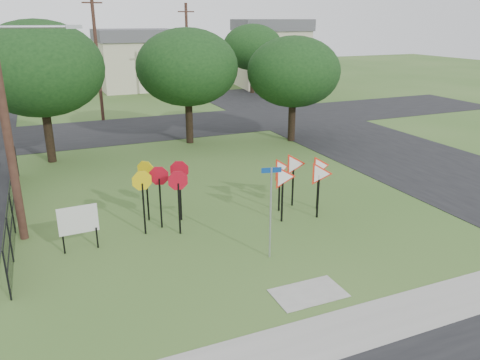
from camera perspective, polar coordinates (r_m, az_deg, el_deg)
name	(u,v)px	position (r m, az deg, el deg)	size (l,w,h in m)	color
ground	(270,256)	(15.32, 3.65, -9.18)	(140.00, 140.00, 0.00)	#345720
sidewalk	(347,331)	(12.30, 12.88, -17.48)	(30.00, 1.60, 0.02)	gray
street_right	(373,145)	(29.44, 15.94, 4.11)	(8.00, 50.00, 0.02)	black
street_far	(141,129)	(33.39, -11.99, 6.14)	(60.00, 8.00, 0.02)	black
curb_pad	(308,293)	(13.52, 8.34, -13.50)	(2.00, 1.20, 0.02)	gray
street_name_sign	(271,207)	(14.51, 3.75, -3.32)	(0.61, 0.16, 3.01)	#9EA1A7
stop_sign_cluster	(161,182)	(16.86, -9.59, -0.19)	(2.22, 1.96, 2.36)	black
yield_sign_cluster	(299,172)	(18.05, 7.21, 0.94)	(2.90, 1.75, 2.26)	black
info_board	(78,221)	(16.03, -19.11, -4.80)	(1.26, 0.10, 1.57)	black
utility_pole_main	(2,87)	(16.66, -27.04, 10.04)	(3.55, 0.33, 10.00)	#442A1F
far_pole_a	(97,57)	(36.34, -17.01, 14.10)	(1.40, 0.24, 9.00)	#442A1F
far_pole_b	(188,54)	(41.92, -6.42, 15.00)	(1.40, 0.24, 8.50)	#442A1F
fence_run	(13,201)	(19.41, -25.93, -2.36)	(0.05, 11.55, 1.50)	black
house_mid	(137,59)	(53.15, -12.42, 14.23)	(8.40, 8.40, 6.20)	beige
house_right	(270,53)	(53.87, 3.71, 15.21)	(8.30, 8.30, 7.20)	beige
tree_near_left	(40,69)	(26.11, -23.22, 12.34)	(6.40, 6.40, 7.27)	black
tree_near_mid	(187,67)	(28.34, -6.44, 13.49)	(6.00, 6.00, 6.80)	black
tree_near_right	(294,72)	(28.90, 6.54, 12.96)	(5.60, 5.60, 6.33)	black
tree_far_right	(253,47)	(48.49, 1.55, 15.87)	(6.00, 6.00, 6.80)	black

